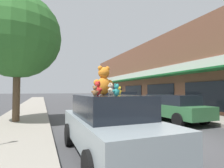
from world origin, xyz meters
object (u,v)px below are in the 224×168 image
(teddy_bear_yellow, at_px, (119,91))
(teddy_bear_giant, at_px, (104,81))
(plush_art_car, at_px, (109,124))
(teddy_bear_red, at_px, (98,89))
(teddy_bear_cream, at_px, (111,89))
(teddy_bear_brown, at_px, (95,91))
(teddy_bear_teal, at_px, (116,90))
(parked_car_far_right, at_px, (122,100))
(parked_car_far_center, at_px, (171,107))
(teddy_bear_blue, at_px, (107,91))
(street_tree, at_px, (18,36))
(teddy_bear_white, at_px, (110,91))

(teddy_bear_yellow, bearing_deg, teddy_bear_giant, 23.25)
(plush_art_car, distance_m, teddy_bear_red, 1.11)
(teddy_bear_cream, bearing_deg, teddy_bear_brown, -2.68)
(teddy_bear_brown, xyz_separation_m, teddy_bear_yellow, (1.19, 1.33, 0.01))
(teddy_bear_teal, relative_size, parked_car_far_right, 0.07)
(parked_car_far_right, bearing_deg, parked_car_far_center, -90.00)
(teddy_bear_yellow, xyz_separation_m, teddy_bear_teal, (-0.80, -1.62, 0.01))
(teddy_bear_yellow, xyz_separation_m, parked_car_far_right, (4.59, 9.57, -0.84))
(teddy_bear_red, bearing_deg, teddy_bear_brown, 125.22)
(teddy_bear_cream, bearing_deg, parked_car_far_center, 166.01)
(teddy_bear_blue, xyz_separation_m, street_tree, (-3.14, 5.16, 2.92))
(plush_art_car, bearing_deg, teddy_bear_teal, -101.69)
(teddy_bear_teal, bearing_deg, teddy_bear_blue, -123.50)
(parked_car_far_right, bearing_deg, teddy_bear_brown, -117.94)
(teddy_bear_yellow, xyz_separation_m, parked_car_far_center, (4.59, 2.96, -0.91))
(teddy_bear_white, xyz_separation_m, parked_car_far_center, (4.82, 2.78, -0.90))
(teddy_bear_brown, height_order, teddy_bear_blue, same)
(parked_car_far_right, bearing_deg, teddy_bear_yellow, -115.63)
(teddy_bear_brown, relative_size, teddy_bear_red, 0.66)
(parked_car_far_center, bearing_deg, teddy_bear_white, -149.99)
(teddy_bear_yellow, distance_m, parked_car_far_right, 10.64)
(teddy_bear_white, height_order, teddy_bear_blue, teddy_bear_blue)
(plush_art_car, bearing_deg, teddy_bear_red, -138.52)
(teddy_bear_cream, xyz_separation_m, street_tree, (-2.97, 5.92, 2.87))
(teddy_bear_white, height_order, teddy_bear_red, teddy_bear_red)
(parked_car_far_center, distance_m, street_tree, 9.25)
(teddy_bear_teal, xyz_separation_m, parked_car_far_center, (5.39, 4.58, -0.92))
(teddy_bear_brown, distance_m, parked_car_far_right, 12.36)
(teddy_bear_cream, bearing_deg, teddy_bear_red, -8.95)
(teddy_bear_blue, distance_m, parked_car_far_right, 10.73)
(teddy_bear_teal, relative_size, teddy_bear_red, 0.78)
(teddy_bear_giant, height_order, teddy_bear_teal, teddy_bear_giant)
(teddy_bear_brown, distance_m, teddy_bear_white, 1.79)
(teddy_bear_white, relative_size, street_tree, 0.03)
(teddy_bear_teal, distance_m, street_tree, 7.95)
(teddy_bear_yellow, distance_m, teddy_bear_cream, 0.86)
(teddy_bear_cream, xyz_separation_m, parked_car_far_right, (5.14, 10.22, -0.88))
(teddy_bear_blue, distance_m, parked_car_far_center, 5.81)
(teddy_bear_yellow, distance_m, teddy_bear_teal, 1.81)
(street_tree, bearing_deg, teddy_bear_yellow, -56.20)
(plush_art_car, bearing_deg, teddy_bear_brown, -132.27)
(teddy_bear_blue, bearing_deg, teddy_bear_teal, 43.21)
(teddy_bear_teal, height_order, teddy_bear_white, teddy_bear_teal)
(teddy_bear_white, relative_size, teddy_bear_red, 0.66)
(teddy_bear_white, relative_size, teddy_bear_blue, 0.99)
(teddy_bear_yellow, relative_size, parked_car_far_center, 0.06)
(plush_art_car, height_order, parked_car_far_center, plush_art_car)
(teddy_bear_red, bearing_deg, teddy_bear_white, -58.30)
(plush_art_car, relative_size, teddy_bear_white, 18.96)
(teddy_bear_cream, bearing_deg, parked_car_far_right, -165.84)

